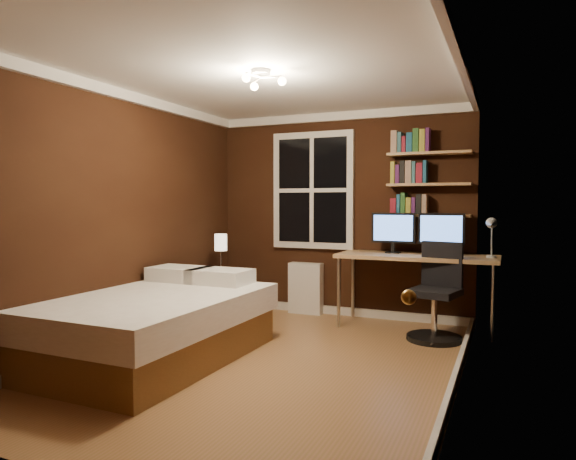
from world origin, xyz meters
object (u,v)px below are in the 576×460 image
at_px(bed, 151,324).
at_px(desk_lamp, 492,237).
at_px(bedside_lamp, 221,252).
at_px(nightstand, 221,294).
at_px(desk, 416,260).
at_px(monitor_left, 393,233).
at_px(monitor_right, 441,234).
at_px(office_chair, 436,303).
at_px(radiator, 306,288).

height_order(bed, desk_lamp, desk_lamp).
distance_m(bed, bedside_lamp, 1.73).
bearing_deg(bed, nightstand, 99.54).
bearing_deg(bedside_lamp, nightstand, 0.00).
bearing_deg(bed, desk, 46.91).
bearing_deg(monitor_left, monitor_right, 0.00).
xyz_separation_m(desk, desk_lamp, (0.77, -0.08, 0.28)).
bearing_deg(office_chair, monitor_left, 151.54).
height_order(bed, radiator, bed).
bearing_deg(office_chair, desk, 137.20).
bearing_deg(desk, monitor_left, 162.68).
distance_m(nightstand, monitor_left, 2.17).
xyz_separation_m(nightstand, office_chair, (2.51, 0.03, 0.08)).
xyz_separation_m(bedside_lamp, desk, (2.24, 0.43, -0.04)).
xyz_separation_m(bedside_lamp, desk_lamp, (3.01, 0.35, 0.24)).
xyz_separation_m(bed, monitor_right, (2.24, 2.15, 0.74)).
bearing_deg(monitor_right, radiator, 175.05).
bearing_deg(desk_lamp, monitor_left, 170.87).
bearing_deg(monitor_right, bedside_lamp, -168.27).
height_order(bedside_lamp, radiator, bedside_lamp).
height_order(bedside_lamp, monitor_left, monitor_left).
height_order(desk, office_chair, office_chair).
height_order(radiator, monitor_right, monitor_right).
distance_m(bed, office_chair, 2.81).
xyz_separation_m(bed, radiator, (0.59, 2.30, 0.01)).
bearing_deg(desk, monitor_right, 19.03).
relative_size(monitor_left, monitor_right, 1.00).
bearing_deg(bedside_lamp, desk_lamp, 6.60).
bearing_deg(office_chair, bed, -130.33).
relative_size(bed, desk, 1.24).
relative_size(monitor_left, office_chair, 0.50).
relative_size(desk, monitor_right, 3.48).
distance_m(bed, radiator, 2.37).
xyz_separation_m(monitor_right, office_chair, (0.02, -0.49, -0.67)).
bearing_deg(office_chair, radiator, 172.61).
xyz_separation_m(bed, bedside_lamp, (-0.25, 1.64, 0.49)).
height_order(nightstand, monitor_right, monitor_right).
relative_size(bed, nightstand, 3.68).
distance_m(monitor_left, monitor_right, 0.53).
distance_m(desk, desk_lamp, 0.82).
height_order(desk, monitor_left, monitor_left).
bearing_deg(bedside_lamp, office_chair, 0.65).
relative_size(radiator, monitor_left, 1.29).
height_order(nightstand, bedside_lamp, bedside_lamp).
distance_m(bedside_lamp, desk_lamp, 3.04).
bearing_deg(monitor_right, desk, -160.97).
distance_m(nightstand, office_chair, 2.51).
relative_size(bedside_lamp, monitor_left, 0.88).
bearing_deg(bed, bedside_lamp, 99.54).
height_order(bedside_lamp, monitor_right, monitor_right).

